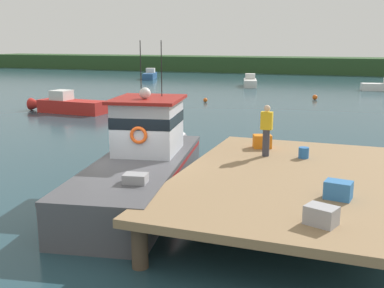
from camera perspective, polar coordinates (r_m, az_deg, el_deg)
ground_plane at (r=14.66m, az=-7.02°, el=-6.52°), size 200.00×200.00×0.00m
dock at (r=12.94m, az=12.22°, el=-4.32°), size 6.00×9.00×1.20m
main_fishing_boat at (r=14.71m, az=-5.97°, el=-2.32°), size 3.95×9.97×4.80m
crate_stack_mid_dock at (r=15.97m, az=8.67°, el=0.32°), size 0.72×0.63×0.45m
crate_stack_near_edge at (r=9.61m, az=15.67°, el=-8.48°), size 0.71×0.62×0.38m
crate_single_by_cleat at (r=11.23m, az=17.61°, el=-5.44°), size 0.66×0.53×0.42m
bait_bucket at (r=14.82m, az=13.63°, el=-1.05°), size 0.32×0.32×0.34m
deckhand_by_the_boat at (r=14.71m, az=9.18°, el=1.78°), size 0.36×0.22×1.63m
moored_boat_far_left at (r=61.40m, az=-5.18°, el=8.47°), size 2.56×5.41×1.36m
moored_boat_mid_harbor at (r=51.32m, az=7.18°, el=7.62°), size 2.32×5.32×1.33m
moored_boat_outer_mooring at (r=32.85m, az=-15.19°, el=4.67°), size 6.00×1.75×1.51m
mooring_buoy_outer at (r=37.29m, az=1.66°, el=5.45°), size 0.34×0.34×0.34m
mooring_buoy_channel_marker at (r=40.19m, az=14.95°, el=5.60°), size 0.42×0.42×0.42m
far_shoreline at (r=74.66m, az=15.32°, el=9.36°), size 120.00×8.00×2.40m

